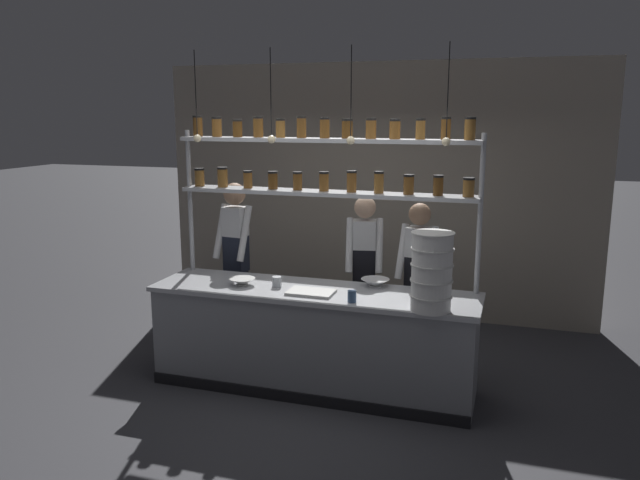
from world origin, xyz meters
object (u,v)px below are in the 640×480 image
prep_bowl_center_front (242,282)px  serving_cup_by_board (352,296)px  spice_shelf_unit (324,170)px  cutting_board (311,292)px  prep_bowl_near_left (375,283)px  chef_right (418,276)px  chef_left (236,254)px  container_stack (432,272)px  chef_center (364,268)px  serving_cup_front (277,282)px

prep_bowl_center_front → serving_cup_by_board: 1.10m
spice_shelf_unit → cutting_board: bearing=-87.1°
prep_bowl_near_left → chef_right: bearing=52.1°
chef_left → container_stack: chef_left is taller
cutting_board → serving_cup_by_board: size_ratio=4.08×
chef_right → cutting_board: bearing=-125.0°
chef_center → prep_bowl_center_front: 1.25m
chef_center → cutting_board: bearing=-118.1°
cutting_board → prep_bowl_near_left: bearing=38.9°
container_stack → cutting_board: 1.11m
chef_left → prep_bowl_center_front: bearing=-53.2°
prep_bowl_center_front → serving_cup_front: serving_cup_front is taller
prep_bowl_center_front → serving_cup_front: (0.32, 0.05, 0.01)m
spice_shelf_unit → serving_cup_front: 1.10m
serving_cup_front → serving_cup_by_board: 0.81m
prep_bowl_center_front → chef_left: bearing=119.2°
chef_left → prep_bowl_near_left: size_ratio=6.82×
spice_shelf_unit → chef_left: 1.44m
chef_left → cutting_board: 1.33m
cutting_board → prep_bowl_center_front: 0.68m
chef_left → serving_cup_by_board: bearing=-23.9°
chef_left → container_stack: bearing=-15.9°
cutting_board → prep_bowl_near_left: size_ratio=1.55×
chef_center → chef_right: bearing=-21.0°
container_stack → prep_bowl_center_front: (-1.73, 0.21, -0.29)m
container_stack → prep_bowl_near_left: 0.84m
serving_cup_by_board → serving_cup_front: bearing=162.1°
chef_left → chef_center: size_ratio=1.06×
spice_shelf_unit → serving_cup_front: (-0.34, -0.34, -0.99)m
container_stack → cutting_board: (-1.05, 0.15, -0.30)m
container_stack → prep_bowl_near_left: bearing=136.6°
chef_right → prep_bowl_near_left: chef_right is taller
spice_shelf_unit → container_stack: bearing=-29.2°
chef_right → spice_shelf_unit: bearing=-147.1°
prep_bowl_near_left → spice_shelf_unit: bearing=173.0°
spice_shelf_unit → container_stack: size_ratio=4.45×
chef_left → serving_cup_front: 0.97m
container_stack → cutting_board: container_stack is taller
container_stack → serving_cup_by_board: container_stack is taller
chef_center → serving_cup_front: (-0.62, -0.77, 0.01)m
container_stack → serving_cup_front: size_ratio=6.82×
chef_left → chef_right: 1.88m
prep_bowl_near_left → prep_bowl_center_front: (-1.16, -0.33, -0.00)m
chef_right → container_stack: chef_right is taller
chef_right → container_stack: bearing=-65.1°
cutting_board → prep_bowl_near_left: (0.48, 0.39, 0.02)m
chef_center → serving_cup_front: chef_center is taller
prep_bowl_center_front → serving_cup_by_board: (1.08, -0.20, 0.02)m
chef_left → prep_bowl_near_left: chef_left is taller
container_stack → prep_bowl_near_left: container_stack is taller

